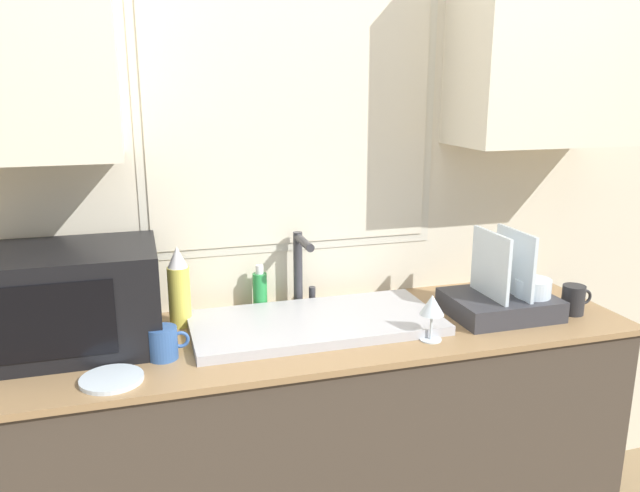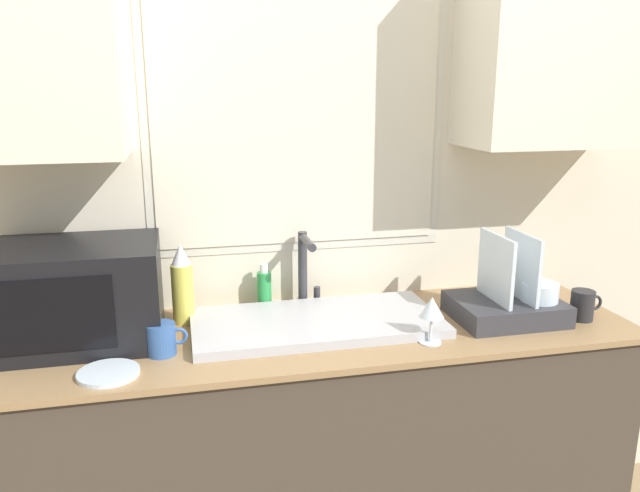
% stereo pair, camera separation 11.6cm
% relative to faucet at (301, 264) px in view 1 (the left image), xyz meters
% --- Properties ---
extents(countertop, '(2.04, 0.61, 0.91)m').
position_rel_faucet_xyz_m(countertop, '(-0.01, -0.21, -0.61)').
color(countertop, '#42382D').
rests_on(countertop, ground_plane).
extents(wall_back, '(6.00, 0.38, 2.60)m').
position_rel_faucet_xyz_m(wall_back, '(-0.01, 0.06, 0.35)').
color(wall_back, beige).
rests_on(wall_back, ground_plane).
extents(sink_basin, '(0.79, 0.38, 0.03)m').
position_rel_faucet_xyz_m(sink_basin, '(-0.00, -0.20, -0.14)').
color(sink_basin, '#B2B2B7').
rests_on(sink_basin, countertop).
extents(faucet, '(0.08, 0.18, 0.26)m').
position_rel_faucet_xyz_m(faucet, '(0.00, 0.00, 0.00)').
color(faucet, '#333338').
rests_on(faucet, countertop).
extents(microwave, '(0.48, 0.36, 0.30)m').
position_rel_faucet_xyz_m(microwave, '(-0.72, -0.14, -0.01)').
color(microwave, black).
rests_on(microwave, countertop).
extents(dish_rack, '(0.34, 0.27, 0.29)m').
position_rel_faucet_xyz_m(dish_rack, '(0.63, -0.27, -0.10)').
color(dish_rack, '#333338').
rests_on(dish_rack, countertop).
extents(spray_bottle, '(0.07, 0.07, 0.26)m').
position_rel_faucet_xyz_m(spray_bottle, '(-0.42, -0.06, -0.03)').
color(spray_bottle, '#D8CC4C').
rests_on(spray_bottle, countertop).
extents(soap_bottle, '(0.05, 0.05, 0.16)m').
position_rel_faucet_xyz_m(soap_bottle, '(-0.14, 0.02, -0.09)').
color(soap_bottle, '#268C3F').
rests_on(soap_bottle, countertop).
extents(mug_near_sink, '(0.12, 0.08, 0.09)m').
position_rel_faucet_xyz_m(mug_near_sink, '(-0.49, -0.30, -0.11)').
color(mug_near_sink, '#335999').
rests_on(mug_near_sink, countertop).
extents(wine_glass, '(0.07, 0.07, 0.14)m').
position_rel_faucet_xyz_m(wine_glass, '(0.30, -0.40, -0.05)').
color(wine_glass, silver).
rests_on(wine_glass, countertop).
extents(mug_by_rack, '(0.11, 0.08, 0.10)m').
position_rel_faucet_xyz_m(mug_by_rack, '(0.87, -0.33, -0.11)').
color(mug_by_rack, '#262628').
rests_on(mug_by_rack, countertop).
extents(small_plate, '(0.16, 0.16, 0.01)m').
position_rel_faucet_xyz_m(small_plate, '(-0.62, -0.41, -0.15)').
color(small_plate, silver).
rests_on(small_plate, countertop).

